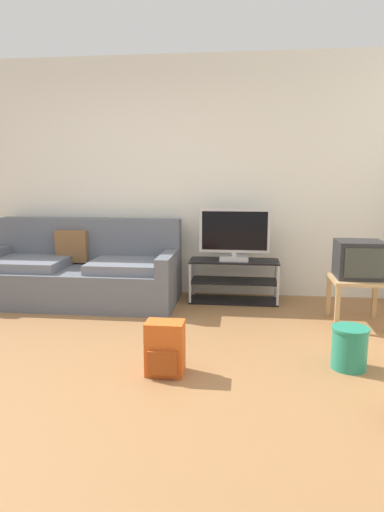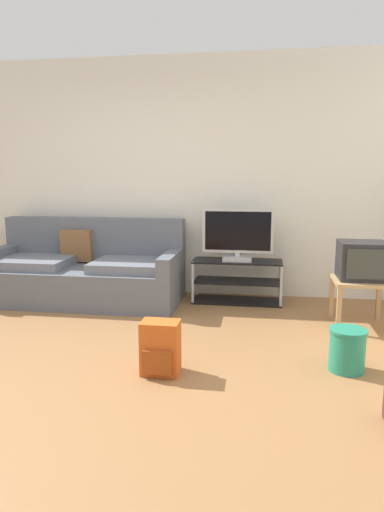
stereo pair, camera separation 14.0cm
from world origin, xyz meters
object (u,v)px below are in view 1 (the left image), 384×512
Objects in this scene: couch at (82,273)px; backpack at (165,348)px; flat_tv at (234,235)px; cleaning_bucket at (349,346)px; crt_tv at (359,259)px; side_table at (358,285)px; tv_stand at (234,281)px.

couch reaches higher than backpack.
flat_tv is 2.00× the size of backpack.
flat_tv is 2.46× the size of cleaning_bucket.
crt_tv is at bearing -8.67° from couch.
couch is 2.77× the size of flat_tv.
cleaning_bucket is (2.55, -1.50, -0.16)m from couch.
crt_tv reaches higher than side_table.
flat_tv reaches higher than side_table.
cleaning_bucket is at bearing -62.17° from flat_tv.
tv_stand is 2.56× the size of backpack.
side_table is (1.17, -0.63, 0.14)m from tv_stand.
couch is at bearing 171.33° from crt_tv.
crt_tv is (2.84, -0.43, 0.29)m from couch.
crt_tv reaches higher than backpack.
tv_stand reaches higher than backpack.
cleaning_bucket is (-0.29, -1.05, -0.20)m from side_table.
couch is at bearing 149.46° from cleaning_bucket.
tv_stand is at bearing 97.88° from backpack.
flat_tv is 1.52× the size of side_table.
side_table is at bearing -8.99° from couch.
flat_tv reaches higher than tv_stand.
flat_tv is at bearing 152.51° from side_table.
couch reaches higher than cleaning_bucket.
backpack is at bearing -140.85° from side_table.
crt_tv is 1.10× the size of backpack.
tv_stand is 3.14× the size of cleaning_bucket.
tv_stand is at bearing 117.52° from cleaning_bucket.
crt_tv reaches higher than tv_stand.
side_table is at bearing 59.51° from backpack.
backpack is 1.33m from cleaning_bucket.
tv_stand is 1.94× the size of side_table.
couch is at bearing 145.70° from backpack.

